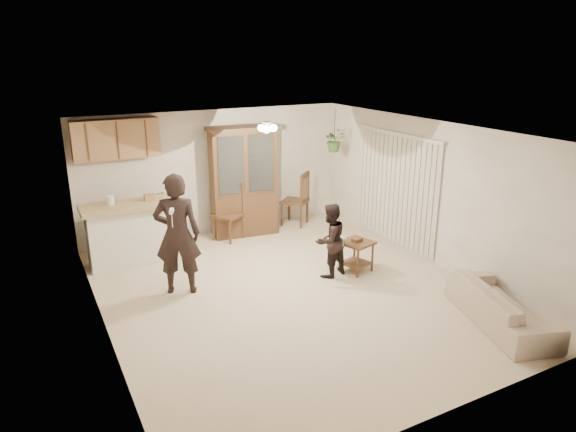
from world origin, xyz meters
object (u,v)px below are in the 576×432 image
china_hutch (244,182)px  chair_bar (162,237)px  sofa (502,299)px  adult (177,237)px  side_table (356,256)px  chair_hutch_left (228,224)px  child (330,238)px  chair_hutch_right (295,210)px

china_hutch → chair_bar: size_ratio=2.02×
sofa → chair_bar: bearing=53.7°
sofa → chair_bar: chair_bar is taller
adult → side_table: adult is taller
chair_bar → chair_hutch_left: (1.36, 0.12, 0.01)m
china_hutch → chair_bar: china_hutch is taller
child → side_table: 0.64m
sofa → chair_hutch_right: 5.08m
child → chair_hutch_left: child is taller
china_hutch → chair_hutch_left: china_hutch is taller
chair_hutch_left → chair_hutch_right: chair_hutch_right is taller
sofa → child: (-1.23, 2.44, 0.31)m
child → adult: bearing=-27.7°
adult → child: adult is taller
child → chair_hutch_left: 2.58m
adult → side_table: 3.00m
side_table → chair_hutch_left: chair_hutch_left is taller
child → chair_bar: bearing=-60.1°
side_table → chair_hutch_left: 2.82m
sofa → chair_hutch_left: size_ratio=1.64×
chair_hutch_right → side_table: bearing=43.1°
chair_hutch_left → chair_hutch_right: 1.63m
side_table → china_hutch: bearing=109.2°
adult → china_hutch: bearing=-111.9°
chair_hutch_left → china_hutch: bearing=81.7°
child → china_hutch: bearing=-94.6°
child → chair_bar: 3.21m
child → chair_bar: child is taller
sofa → side_table: bearing=34.9°
sofa → child: size_ratio=1.39×
chair_hutch_right → sofa: bearing=54.1°
chair_bar → chair_hutch_right: size_ratio=0.94×
adult → chair_hutch_right: bearing=-124.8°
adult → china_hutch: 2.80m
adult → china_hutch: size_ratio=0.82×
side_table → chair_hutch_right: 2.69m
child → chair_bar: (-2.20, 2.30, -0.37)m
china_hutch → adult: bearing=-127.1°
sofa → adult: 4.73m
chair_bar → chair_hutch_left: bearing=-9.9°
china_hutch → side_table: china_hutch is taller
child → china_hutch: (-0.42, 2.59, 0.41)m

